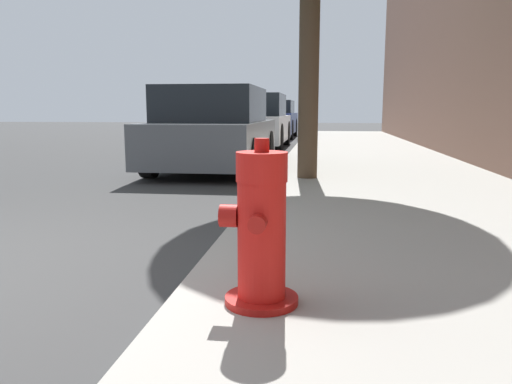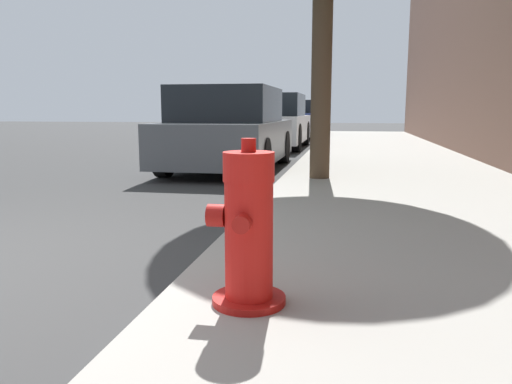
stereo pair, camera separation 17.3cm
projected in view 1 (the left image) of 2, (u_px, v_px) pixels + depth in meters
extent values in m
cube|color=#99968E|center=(493.00, 303.00, 2.56)|extent=(3.25, 40.00, 0.13)
cylinder|color=#A91511|center=(262.00, 299.00, 2.39)|extent=(0.35, 0.35, 0.04)
cylinder|color=red|center=(262.00, 240.00, 2.34)|extent=(0.23, 0.23, 0.55)
cylinder|color=red|center=(262.00, 167.00, 2.29)|extent=(0.24, 0.24, 0.14)
cylinder|color=#A91511|center=(262.00, 145.00, 2.27)|extent=(0.07, 0.07, 0.06)
cylinder|color=#A91511|center=(258.00, 224.00, 2.18)|extent=(0.08, 0.07, 0.08)
cylinder|color=#A91511|center=(265.00, 210.00, 2.47)|extent=(0.08, 0.07, 0.08)
cylinder|color=#A91511|center=(229.00, 216.00, 2.35)|extent=(0.08, 0.11, 0.11)
cube|color=#4C5156|center=(215.00, 141.00, 8.82)|extent=(1.73, 3.96, 0.68)
cube|color=black|center=(213.00, 104.00, 8.56)|extent=(1.59, 2.18, 0.58)
cylinder|color=black|center=(191.00, 146.00, 10.15)|extent=(0.20, 0.64, 0.64)
cylinder|color=black|center=(267.00, 147.00, 9.94)|extent=(0.20, 0.64, 0.64)
cylinder|color=black|center=(149.00, 157.00, 7.75)|extent=(0.20, 0.64, 0.64)
cylinder|color=black|center=(249.00, 159.00, 7.55)|extent=(0.20, 0.64, 0.64)
cube|color=silver|center=(255.00, 128.00, 13.90)|extent=(1.70, 4.12, 0.69)
cube|color=black|center=(254.00, 105.00, 13.64)|extent=(1.56, 2.27, 0.60)
cylinder|color=black|center=(236.00, 133.00, 15.28)|extent=(0.20, 0.71, 0.71)
cylinder|color=black|center=(286.00, 133.00, 15.08)|extent=(0.20, 0.71, 0.71)
cylinder|color=black|center=(219.00, 137.00, 12.79)|extent=(0.20, 0.71, 0.71)
cylinder|color=black|center=(279.00, 138.00, 12.58)|extent=(0.20, 0.71, 0.71)
cube|color=navy|center=(271.00, 123.00, 19.17)|extent=(1.80, 4.17, 0.75)
cube|color=black|center=(271.00, 107.00, 18.91)|extent=(1.65, 2.29, 0.47)
cylinder|color=black|center=(255.00, 127.00, 20.58)|extent=(0.20, 0.71, 0.71)
cylinder|color=black|center=(294.00, 127.00, 20.36)|extent=(0.20, 0.71, 0.71)
cylinder|color=black|center=(245.00, 129.00, 18.05)|extent=(0.20, 0.71, 0.71)
cylinder|color=black|center=(290.00, 130.00, 17.83)|extent=(0.20, 0.71, 0.71)
cylinder|color=#423323|center=(309.00, 68.00, 6.64)|extent=(0.27, 0.27, 2.94)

